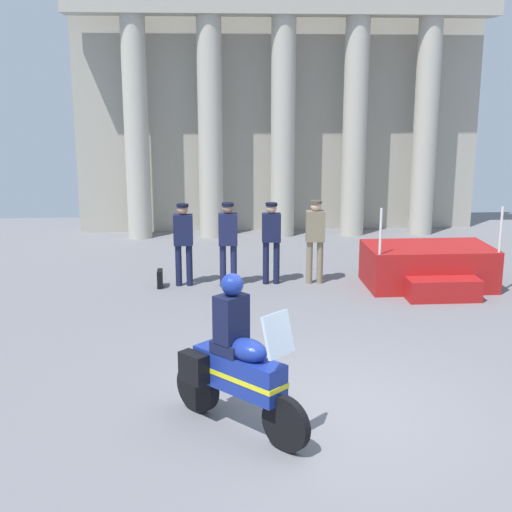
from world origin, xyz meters
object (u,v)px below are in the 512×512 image
officer_in_row_2 (271,236)px  officer_in_row_1 (228,238)px  briefcase_on_ground (160,279)px  officer_in_row_3 (315,235)px  motorcycle_with_rider (235,365)px  officer_in_row_0 (183,238)px  reviewing_stand (429,268)px

officer_in_row_2 → officer_in_row_1: bearing=10.7°
briefcase_on_ground → officer_in_row_2: bearing=2.8°
officer_in_row_1 → officer_in_row_3: bearing=-174.4°
motorcycle_with_rider → officer_in_row_0: bearing=144.3°
briefcase_on_ground → officer_in_row_0: bearing=11.1°
officer_in_row_1 → briefcase_on_ground: size_ratio=4.80×
reviewing_stand → motorcycle_with_rider: motorcycle_with_rider is taller
officer_in_row_0 → motorcycle_with_rider: motorcycle_with_rider is taller
officer_in_row_3 → officer_in_row_1: bearing=5.6°
officer_in_row_2 → briefcase_on_ground: 2.43m
officer_in_row_0 → officer_in_row_2: (1.79, 0.01, 0.00)m
motorcycle_with_rider → briefcase_on_ground: (-1.28, 6.14, -0.61)m
reviewing_stand → officer_in_row_3: size_ratio=1.45×
officer_in_row_1 → officer_in_row_2: (0.89, 0.13, -0.02)m
motorcycle_with_rider → briefcase_on_ground: motorcycle_with_rider is taller
officer_in_row_2 → officer_in_row_3: (0.90, -0.03, 0.02)m
officer_in_row_1 → motorcycle_with_rider: motorcycle_with_rider is taller
officer_in_row_0 → officer_in_row_3: size_ratio=0.97×
officer_in_row_0 → motorcycle_with_rider: size_ratio=0.89×
officer_in_row_0 → officer_in_row_2: size_ratio=1.00×
officer_in_row_1 → reviewing_stand: bearing=177.4°
reviewing_stand → officer_in_row_3: 2.40m
reviewing_stand → officer_in_row_1: reviewing_stand is taller
officer_in_row_1 → motorcycle_with_rider: 6.13m
officer_in_row_2 → officer_in_row_0: bearing=2.8°
officer_in_row_2 → officer_in_row_3: bearing=-179.6°
officer_in_row_3 → motorcycle_with_rider: (-1.91, -6.22, -0.23)m
officer_in_row_3 → motorcycle_with_rider: size_ratio=0.92×
officer_in_row_0 → officer_in_row_3: officer_in_row_3 is taller
motorcycle_with_rider → reviewing_stand: bearing=101.2°
officer_in_row_0 → briefcase_on_ground: 0.96m
officer_in_row_1 → officer_in_row_2: bearing=-169.3°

